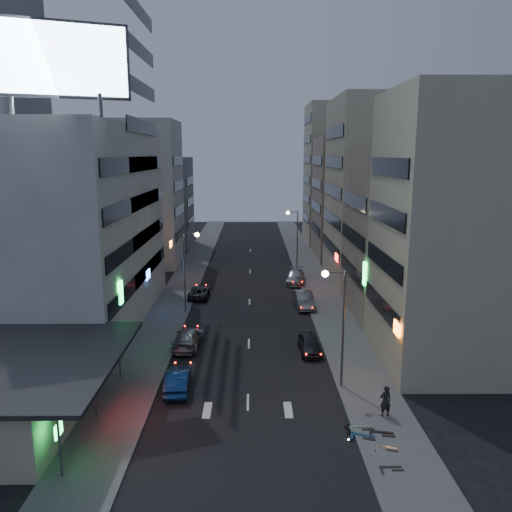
{
  "coord_description": "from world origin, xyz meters",
  "views": [
    {
      "loc": [
        0.28,
        -25.21,
        15.51
      ],
      "look_at": [
        0.63,
        17.45,
        6.75
      ],
      "focal_mm": 35.0,
      "sensor_mm": 36.0,
      "label": 1
    }
  ],
  "objects_px": {
    "person": "(385,401)",
    "scooter_black_a": "(402,456)",
    "parked_car_left": "(199,292)",
    "scooter_blue": "(376,426)",
    "parked_car_right_near": "(310,344)",
    "scooter_silver_a": "(398,439)",
    "parked_car_right_mid": "(304,300)",
    "parked_car_right_far": "(296,277)",
    "road_car_blue": "(178,380)",
    "scooter_black_b": "(395,423)",
    "road_car_silver": "(188,338)",
    "scooter_silver_b": "(372,416)"
  },
  "relations": [
    {
      "from": "person",
      "to": "scooter_black_a",
      "type": "bearing_deg",
      "value": 74.25
    },
    {
      "from": "parked_car_left",
      "to": "person",
      "type": "relative_size",
      "value": 2.35
    },
    {
      "from": "scooter_black_a",
      "to": "scooter_blue",
      "type": "bearing_deg",
      "value": 11.86
    },
    {
      "from": "parked_car_right_near",
      "to": "scooter_black_a",
      "type": "xyz_separation_m",
      "value": [
        2.93,
        -14.95,
        -0.05
      ]
    },
    {
      "from": "parked_car_right_near",
      "to": "scooter_silver_a",
      "type": "relative_size",
      "value": 2.43
    },
    {
      "from": "parked_car_left",
      "to": "scooter_silver_a",
      "type": "bearing_deg",
      "value": 116.2
    },
    {
      "from": "parked_car_right_mid",
      "to": "person",
      "type": "relative_size",
      "value": 2.53
    },
    {
      "from": "parked_car_right_far",
      "to": "scooter_black_a",
      "type": "height_order",
      "value": "parked_car_right_far"
    },
    {
      "from": "road_car_blue",
      "to": "parked_car_right_mid",
      "type": "bearing_deg",
      "value": -122.33
    },
    {
      "from": "parked_car_left",
      "to": "scooter_black_b",
      "type": "relative_size",
      "value": 2.26
    },
    {
      "from": "parked_car_right_far",
      "to": "road_car_silver",
      "type": "relative_size",
      "value": 1.03
    },
    {
      "from": "road_car_silver",
      "to": "scooter_silver_a",
      "type": "height_order",
      "value": "road_car_silver"
    },
    {
      "from": "person",
      "to": "scooter_silver_b",
      "type": "bearing_deg",
      "value": 34.76
    },
    {
      "from": "scooter_silver_b",
      "to": "person",
      "type": "bearing_deg",
      "value": -46.94
    },
    {
      "from": "parked_car_right_far",
      "to": "parked_car_right_near",
      "type": "bearing_deg",
      "value": -84.79
    },
    {
      "from": "parked_car_right_mid",
      "to": "scooter_silver_b",
      "type": "bearing_deg",
      "value": -89.99
    },
    {
      "from": "person",
      "to": "road_car_blue",
      "type": "bearing_deg",
      "value": -26.77
    },
    {
      "from": "road_car_blue",
      "to": "road_car_silver",
      "type": "bearing_deg",
      "value": -90.62
    },
    {
      "from": "scooter_black_a",
      "to": "scooter_silver_b",
      "type": "bearing_deg",
      "value": 7.58
    },
    {
      "from": "scooter_black_b",
      "to": "road_car_silver",
      "type": "bearing_deg",
      "value": 56.38
    },
    {
      "from": "road_car_silver",
      "to": "scooter_black_a",
      "type": "xyz_separation_m",
      "value": [
        12.79,
        -16.17,
        -0.11
      ]
    },
    {
      "from": "road_car_blue",
      "to": "scooter_silver_b",
      "type": "distance_m",
      "value": 12.78
    },
    {
      "from": "scooter_black_a",
      "to": "scooter_silver_a",
      "type": "height_order",
      "value": "scooter_black_a"
    },
    {
      "from": "scooter_silver_a",
      "to": "scooter_silver_b",
      "type": "relative_size",
      "value": 0.86
    },
    {
      "from": "scooter_silver_a",
      "to": "person",
      "type": "bearing_deg",
      "value": 15.64
    },
    {
      "from": "person",
      "to": "scooter_black_b",
      "type": "bearing_deg",
      "value": 81.26
    },
    {
      "from": "parked_car_right_far",
      "to": "scooter_blue",
      "type": "xyz_separation_m",
      "value": [
        1.56,
        -34.04,
        -0.05
      ]
    },
    {
      "from": "road_car_silver",
      "to": "person",
      "type": "distance_m",
      "value": 17.4
    },
    {
      "from": "parked_car_right_far",
      "to": "road_car_blue",
      "type": "height_order",
      "value": "parked_car_right_far"
    },
    {
      "from": "parked_car_right_mid",
      "to": "scooter_silver_a",
      "type": "relative_size",
      "value": 2.93
    },
    {
      "from": "scooter_silver_b",
      "to": "scooter_black_a",
      "type": "bearing_deg",
      "value": -173.38
    },
    {
      "from": "road_car_silver",
      "to": "scooter_blue",
      "type": "relative_size",
      "value": 2.62
    },
    {
      "from": "scooter_silver_a",
      "to": "parked_car_right_far",
      "type": "bearing_deg",
      "value": 22.25
    },
    {
      "from": "parked_car_right_near",
      "to": "road_car_blue",
      "type": "bearing_deg",
      "value": -147.99
    },
    {
      "from": "scooter_black_a",
      "to": "scooter_blue",
      "type": "height_order",
      "value": "scooter_blue"
    },
    {
      "from": "road_car_silver",
      "to": "scooter_blue",
      "type": "height_order",
      "value": "road_car_silver"
    },
    {
      "from": "parked_car_left",
      "to": "road_car_blue",
      "type": "xyz_separation_m",
      "value": [
        0.86,
        -21.88,
        0.08
      ]
    },
    {
      "from": "parked_car_right_near",
      "to": "parked_car_right_mid",
      "type": "xyz_separation_m",
      "value": [
        0.74,
        11.91,
        0.12
      ]
    },
    {
      "from": "parked_car_right_mid",
      "to": "road_car_blue",
      "type": "relative_size",
      "value": 1.14
    },
    {
      "from": "parked_car_right_near",
      "to": "scooter_silver_a",
      "type": "xyz_separation_m",
      "value": [
        3.2,
        -13.41,
        -0.06
      ]
    },
    {
      "from": "parked_car_right_mid",
      "to": "scooter_black_a",
      "type": "relative_size",
      "value": 2.87
    },
    {
      "from": "road_car_silver",
      "to": "scooter_black_b",
      "type": "distance_m",
      "value": 18.68
    },
    {
      "from": "parked_car_right_near",
      "to": "parked_car_right_mid",
      "type": "height_order",
      "value": "parked_car_right_mid"
    },
    {
      "from": "parked_car_right_near",
      "to": "road_car_blue",
      "type": "xyz_separation_m",
      "value": [
        -9.54,
        -6.39,
        0.02
      ]
    },
    {
      "from": "parked_car_right_near",
      "to": "scooter_black_b",
      "type": "xyz_separation_m",
      "value": [
        3.42,
        -11.92,
        0.04
      ]
    },
    {
      "from": "parked_car_right_mid",
      "to": "parked_car_left",
      "type": "bearing_deg",
      "value": 158.29
    },
    {
      "from": "parked_car_right_mid",
      "to": "person",
      "type": "bearing_deg",
      "value": -87.15
    },
    {
      "from": "road_car_silver",
      "to": "scooter_silver_b",
      "type": "bearing_deg",
      "value": 137.38
    },
    {
      "from": "parked_car_right_far",
      "to": "road_car_blue",
      "type": "xyz_separation_m",
      "value": [
        -10.28,
        -28.15,
        -0.06
      ]
    },
    {
      "from": "parked_car_left",
      "to": "road_car_blue",
      "type": "height_order",
      "value": "road_car_blue"
    }
  ]
}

